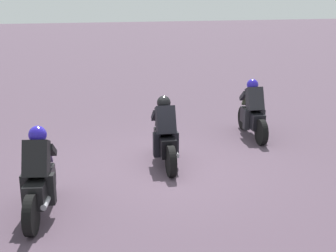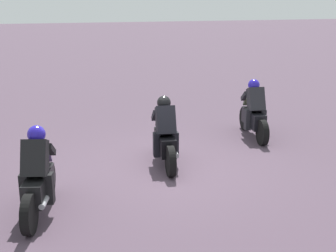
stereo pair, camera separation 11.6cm
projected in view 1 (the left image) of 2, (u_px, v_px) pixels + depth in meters
ground_plane at (165, 167)px, 9.88m from camera, size 120.00×120.00×0.00m
rider_lane_a at (253, 114)px, 11.87m from camera, size 2.04×0.60×1.51m
rider_lane_b at (165, 137)px, 9.86m from camera, size 2.04×0.58×1.51m
rider_lane_c at (40, 179)px, 7.57m from camera, size 2.01×0.66×1.51m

